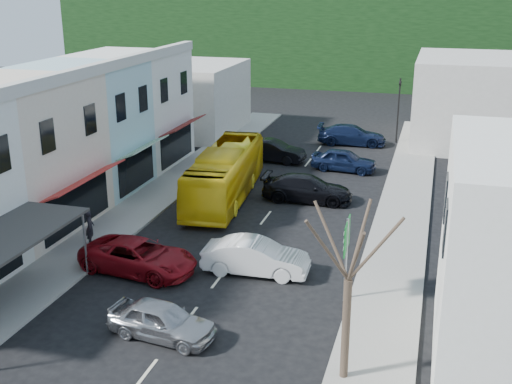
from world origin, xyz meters
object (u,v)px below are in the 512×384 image
direction_sign (346,261)px  car_red (139,258)px  pedestrian_left (90,228)px  bus (225,175)px  car_silver (162,321)px  traffic_signal (398,111)px  street_tree (348,280)px  car_white (256,259)px

direction_sign → car_red: bearing=177.2°
car_red → pedestrian_left: 4.23m
bus → direction_sign: (9.08, -11.22, 0.32)m
pedestrian_left → direction_sign: direction_sign is taller
pedestrian_left → car_silver: bearing=-158.4°
car_silver → traffic_signal: (6.23, 33.45, 1.97)m
car_red → direction_sign: direction_sign is taller
car_silver → pedestrian_left: 9.98m
traffic_signal → street_tree: bearing=68.3°
bus → car_red: 11.06m
bus → direction_sign: 14.44m
bus → street_tree: 19.64m
car_red → pedestrian_left: (-3.69, 2.05, 0.30)m
direction_sign → traffic_signal: (0.00, 28.66, 0.80)m
car_silver → pedestrian_left: bearing=52.6°
car_red → direction_sign: (9.60, -0.21, 1.17)m
car_red → car_silver: bearing=-138.7°
car_silver → direction_sign: (6.23, 4.79, 1.17)m
traffic_signal → direction_sign: bearing=66.9°
car_red → traffic_signal: 30.09m
car_silver → pedestrian_left: (-7.06, 7.04, 0.30)m
traffic_signal → car_red: bearing=48.2°
car_red → pedestrian_left: pedestrian_left is taller
car_silver → direction_sign: 7.94m
car_silver → direction_sign: bearing=-44.9°
bus → traffic_signal: (9.08, 17.44, 1.12)m
pedestrian_left → direction_sign: bearing=-123.1°
bus → traffic_signal: 19.69m
car_white → street_tree: (5.17, -7.15, 3.06)m
car_red → street_tree: (10.42, -5.80, 3.06)m
car_red → car_white: bearing=-68.4°
car_white → traffic_signal: 27.53m
car_white → direction_sign: (4.35, -1.56, 1.17)m
bus → pedestrian_left: size_ratio=6.82×
direction_sign → street_tree: size_ratio=0.50×
traffic_signal → pedestrian_left: bearing=40.2°
street_tree → car_red: bearing=150.9°
car_white → traffic_signal: bearing=-11.5°
direction_sign → pedestrian_left: bearing=168.8°
car_white → pedestrian_left: bearing=83.1°
car_white → car_red: 5.42m
direction_sign → traffic_signal: 28.68m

